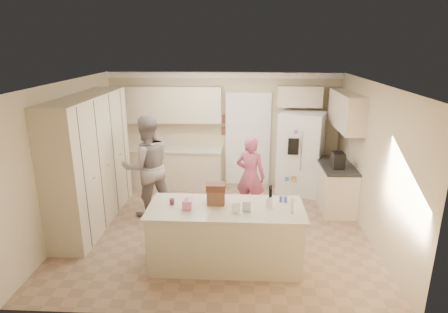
# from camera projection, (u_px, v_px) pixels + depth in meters

# --- Properties ---
(floor) EXTENTS (5.20, 4.60, 0.02)m
(floor) POSITION_uv_depth(u_px,v_px,m) (218.00, 228.00, 6.78)
(floor) COLOR #97755A
(floor) RESTS_ON ground
(ceiling) EXTENTS (5.20, 4.60, 0.02)m
(ceiling) POSITION_uv_depth(u_px,v_px,m) (217.00, 82.00, 6.01)
(ceiling) COLOR white
(ceiling) RESTS_ON wall_back
(wall_back) EXTENTS (5.20, 0.02, 2.60)m
(wall_back) POSITION_uv_depth(u_px,v_px,m) (224.00, 129.00, 8.60)
(wall_back) COLOR beige
(wall_back) RESTS_ON ground
(wall_front) EXTENTS (5.20, 0.02, 2.60)m
(wall_front) POSITION_uv_depth(u_px,v_px,m) (203.00, 222.00, 4.19)
(wall_front) COLOR beige
(wall_front) RESTS_ON ground
(wall_left) EXTENTS (0.02, 4.60, 2.60)m
(wall_left) POSITION_uv_depth(u_px,v_px,m) (68.00, 157.00, 6.53)
(wall_left) COLOR beige
(wall_left) RESTS_ON ground
(wall_right) EXTENTS (0.02, 4.60, 2.60)m
(wall_right) POSITION_uv_depth(u_px,v_px,m) (372.00, 162.00, 6.27)
(wall_right) COLOR beige
(wall_right) RESTS_ON ground
(crown_back) EXTENTS (5.20, 0.08, 0.12)m
(crown_back) POSITION_uv_depth(u_px,v_px,m) (224.00, 75.00, 8.19)
(crown_back) COLOR white
(crown_back) RESTS_ON wall_back
(pantry_bank) EXTENTS (0.60, 2.60, 2.35)m
(pantry_bank) POSITION_uv_depth(u_px,v_px,m) (91.00, 161.00, 6.74)
(pantry_bank) COLOR beige
(pantry_bank) RESTS_ON floor
(back_base_cab) EXTENTS (2.20, 0.60, 0.88)m
(back_base_cab) POSITION_uv_depth(u_px,v_px,m) (174.00, 168.00, 8.62)
(back_base_cab) COLOR beige
(back_base_cab) RESTS_ON floor
(back_countertop) EXTENTS (2.24, 0.63, 0.04)m
(back_countertop) POSITION_uv_depth(u_px,v_px,m) (173.00, 149.00, 8.47)
(back_countertop) COLOR beige
(back_countertop) RESTS_ON back_base_cab
(back_upper_cab) EXTENTS (2.20, 0.35, 0.80)m
(back_upper_cab) POSITION_uv_depth(u_px,v_px,m) (172.00, 104.00, 8.31)
(back_upper_cab) COLOR beige
(back_upper_cab) RESTS_ON wall_back
(doorway_opening) EXTENTS (0.90, 0.06, 2.10)m
(doorway_opening) POSITION_uv_depth(u_px,v_px,m) (248.00, 141.00, 8.62)
(doorway_opening) COLOR black
(doorway_opening) RESTS_ON floor
(doorway_casing) EXTENTS (1.02, 0.03, 2.22)m
(doorway_casing) POSITION_uv_depth(u_px,v_px,m) (248.00, 141.00, 8.59)
(doorway_casing) COLOR white
(doorway_casing) RESTS_ON floor
(wall_frame_upper) EXTENTS (0.15, 0.02, 0.20)m
(wall_frame_upper) POSITION_uv_depth(u_px,v_px,m) (225.00, 119.00, 8.49)
(wall_frame_upper) COLOR brown
(wall_frame_upper) RESTS_ON wall_back
(wall_frame_lower) EXTENTS (0.15, 0.02, 0.20)m
(wall_frame_lower) POSITION_uv_depth(u_px,v_px,m) (225.00, 131.00, 8.57)
(wall_frame_lower) COLOR brown
(wall_frame_lower) RESTS_ON wall_back
(refrigerator) EXTENTS (1.09, 0.97, 1.80)m
(refrigerator) POSITION_uv_depth(u_px,v_px,m) (301.00, 153.00, 8.17)
(refrigerator) COLOR white
(refrigerator) RESTS_ON floor
(fridge_seam) EXTENTS (0.02, 0.02, 1.78)m
(fridge_seam) POSITION_uv_depth(u_px,v_px,m) (303.00, 158.00, 7.83)
(fridge_seam) COLOR gray
(fridge_seam) RESTS_ON refrigerator
(fridge_dispenser) EXTENTS (0.22, 0.03, 0.35)m
(fridge_dispenser) POSITION_uv_depth(u_px,v_px,m) (293.00, 147.00, 7.76)
(fridge_dispenser) COLOR black
(fridge_dispenser) RESTS_ON refrigerator
(fridge_handle_l) EXTENTS (0.02, 0.02, 0.85)m
(fridge_handle_l) POSITION_uv_depth(u_px,v_px,m) (301.00, 151.00, 7.77)
(fridge_handle_l) COLOR silver
(fridge_handle_l) RESTS_ON refrigerator
(fridge_handle_r) EXTENTS (0.02, 0.02, 0.85)m
(fridge_handle_r) POSITION_uv_depth(u_px,v_px,m) (306.00, 151.00, 7.77)
(fridge_handle_r) COLOR silver
(fridge_handle_r) RESTS_ON refrigerator
(over_fridge_cab) EXTENTS (0.95, 0.35, 0.45)m
(over_fridge_cab) POSITION_uv_depth(u_px,v_px,m) (299.00, 96.00, 8.11)
(over_fridge_cab) COLOR beige
(over_fridge_cab) RESTS_ON wall_back
(right_base_cab) EXTENTS (0.60, 1.20, 0.88)m
(right_base_cab) POSITION_uv_depth(u_px,v_px,m) (335.00, 187.00, 7.49)
(right_base_cab) COLOR beige
(right_base_cab) RESTS_ON floor
(right_countertop) EXTENTS (0.63, 1.24, 0.04)m
(right_countertop) POSITION_uv_depth(u_px,v_px,m) (337.00, 165.00, 7.36)
(right_countertop) COLOR #2D2B28
(right_countertop) RESTS_ON right_base_cab
(right_upper_cab) EXTENTS (0.35, 1.50, 0.70)m
(right_upper_cab) POSITION_uv_depth(u_px,v_px,m) (346.00, 111.00, 7.23)
(right_upper_cab) COLOR beige
(right_upper_cab) RESTS_ON wall_right
(coffee_maker) EXTENTS (0.22, 0.28, 0.30)m
(coffee_maker) POSITION_uv_depth(u_px,v_px,m) (338.00, 160.00, 7.12)
(coffee_maker) COLOR black
(coffee_maker) RESTS_ON right_countertop
(island_base) EXTENTS (2.20, 0.90, 0.88)m
(island_base) POSITION_uv_depth(u_px,v_px,m) (226.00, 237.00, 5.59)
(island_base) COLOR beige
(island_base) RESTS_ON floor
(island_top) EXTENTS (2.28, 0.96, 0.05)m
(island_top) POSITION_uv_depth(u_px,v_px,m) (226.00, 209.00, 5.46)
(island_top) COLOR beige
(island_top) RESTS_ON island_base
(utensil_crock) EXTENTS (0.13, 0.13, 0.15)m
(utensil_crock) POSITION_uv_depth(u_px,v_px,m) (270.00, 202.00, 5.44)
(utensil_crock) COLOR white
(utensil_crock) RESTS_ON island_top
(tissue_box) EXTENTS (0.13, 0.13, 0.14)m
(tissue_box) POSITION_uv_depth(u_px,v_px,m) (187.00, 205.00, 5.36)
(tissue_box) COLOR pink
(tissue_box) RESTS_ON island_top
(tissue_plume) EXTENTS (0.08, 0.08, 0.08)m
(tissue_plume) POSITION_uv_depth(u_px,v_px,m) (187.00, 198.00, 5.33)
(tissue_plume) COLOR white
(tissue_plume) RESTS_ON tissue_box
(dollhouse_body) EXTENTS (0.26, 0.18, 0.22)m
(dollhouse_body) POSITION_uv_depth(u_px,v_px,m) (216.00, 197.00, 5.52)
(dollhouse_body) COLOR brown
(dollhouse_body) RESTS_ON island_top
(dollhouse_roof) EXTENTS (0.28, 0.20, 0.10)m
(dollhouse_roof) POSITION_uv_depth(u_px,v_px,m) (216.00, 187.00, 5.47)
(dollhouse_roof) COLOR #592D1E
(dollhouse_roof) RESTS_ON dollhouse_body
(jam_jar) EXTENTS (0.07, 0.07, 0.09)m
(jam_jar) POSITION_uv_depth(u_px,v_px,m) (172.00, 202.00, 5.52)
(jam_jar) COLOR #59263F
(jam_jar) RESTS_ON island_top
(greeting_card_a) EXTENTS (0.12, 0.06, 0.16)m
(greeting_card_a) POSITION_uv_depth(u_px,v_px,m) (236.00, 208.00, 5.23)
(greeting_card_a) COLOR white
(greeting_card_a) RESTS_ON island_top
(greeting_card_b) EXTENTS (0.12, 0.05, 0.16)m
(greeting_card_b) POSITION_uv_depth(u_px,v_px,m) (247.00, 207.00, 5.27)
(greeting_card_b) COLOR silver
(greeting_card_b) RESTS_ON island_top
(water_bottle) EXTENTS (0.07, 0.07, 0.24)m
(water_bottle) POSITION_uv_depth(u_px,v_px,m) (293.00, 205.00, 5.22)
(water_bottle) COLOR silver
(water_bottle) RESTS_ON island_top
(shaker_salt) EXTENTS (0.05, 0.05, 0.09)m
(shaker_salt) POSITION_uv_depth(u_px,v_px,m) (281.00, 199.00, 5.60)
(shaker_salt) COLOR #41429E
(shaker_salt) RESTS_ON island_top
(shaker_pepper) EXTENTS (0.05, 0.05, 0.09)m
(shaker_pepper) POSITION_uv_depth(u_px,v_px,m) (286.00, 199.00, 5.60)
(shaker_pepper) COLOR #41429E
(shaker_pepper) RESTS_ON island_top
(teen_boy) EXTENTS (1.18, 1.09, 1.95)m
(teen_boy) POSITION_uv_depth(u_px,v_px,m) (147.00, 167.00, 7.05)
(teen_boy) COLOR gray
(teen_boy) RESTS_ON floor
(teen_girl) EXTENTS (0.66, 0.53, 1.56)m
(teen_girl) POSITION_uv_depth(u_px,v_px,m) (250.00, 176.00, 7.13)
(teen_girl) COLOR #C7548B
(teen_girl) RESTS_ON floor
(fridge_magnets) EXTENTS (0.76, 0.02, 1.44)m
(fridge_magnets) POSITION_uv_depth(u_px,v_px,m) (303.00, 158.00, 7.82)
(fridge_magnets) COLOR tan
(fridge_magnets) RESTS_ON refrigerator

